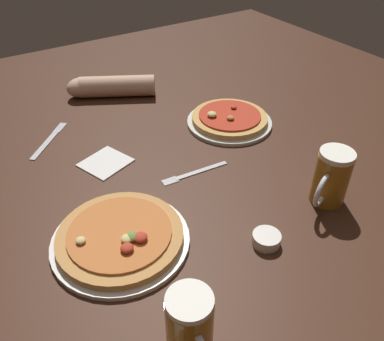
{
  "coord_description": "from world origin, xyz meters",
  "views": [
    {
      "loc": [
        -0.48,
        -0.75,
        0.69
      ],
      "look_at": [
        0.0,
        0.0,
        0.02
      ],
      "focal_mm": 37.49,
      "sensor_mm": 36.0,
      "label": 1
    }
  ],
  "objects_px": {
    "diner_arm": "(108,87)",
    "beer_mug_dark": "(191,330)",
    "pizza_plate_near": "(120,237)",
    "pizza_plate_far": "(229,119)",
    "ramekin_butter": "(266,239)",
    "fork_left": "(194,173)",
    "napkin_folded": "(106,162)",
    "beer_mug_amber": "(331,178)",
    "knife_right": "(49,140)"
  },
  "relations": [
    {
      "from": "diner_arm",
      "to": "beer_mug_dark",
      "type": "bearing_deg",
      "value": -105.65
    },
    {
      "from": "pizza_plate_near",
      "to": "pizza_plate_far",
      "type": "xyz_separation_m",
      "value": [
        0.54,
        0.3,
        -0.0
      ]
    },
    {
      "from": "ramekin_butter",
      "to": "fork_left",
      "type": "bearing_deg",
      "value": 89.48
    },
    {
      "from": "beer_mug_dark",
      "to": "ramekin_butter",
      "type": "bearing_deg",
      "value": 24.08
    },
    {
      "from": "beer_mug_dark",
      "to": "diner_arm",
      "type": "xyz_separation_m",
      "value": [
        0.29,
        1.02,
        -0.04
      ]
    },
    {
      "from": "napkin_folded",
      "to": "diner_arm",
      "type": "height_order",
      "value": "diner_arm"
    },
    {
      "from": "fork_left",
      "to": "pizza_plate_near",
      "type": "bearing_deg",
      "value": -155.59
    },
    {
      "from": "beer_mug_amber",
      "to": "ramekin_butter",
      "type": "bearing_deg",
      "value": -172.54
    },
    {
      "from": "pizza_plate_near",
      "to": "ramekin_butter",
      "type": "distance_m",
      "value": 0.34
    },
    {
      "from": "ramekin_butter",
      "to": "diner_arm",
      "type": "xyz_separation_m",
      "value": [
        -0.0,
        0.89,
        0.03
      ]
    },
    {
      "from": "pizza_plate_near",
      "to": "fork_left",
      "type": "relative_size",
      "value": 1.56
    },
    {
      "from": "beer_mug_amber",
      "to": "ramekin_butter",
      "type": "xyz_separation_m",
      "value": [
        -0.23,
        -0.03,
        -0.06
      ]
    },
    {
      "from": "beer_mug_amber",
      "to": "fork_left",
      "type": "distance_m",
      "value": 0.37
    },
    {
      "from": "pizza_plate_far",
      "to": "beer_mug_amber",
      "type": "distance_m",
      "value": 0.45
    },
    {
      "from": "napkin_folded",
      "to": "knife_right",
      "type": "xyz_separation_m",
      "value": [
        -0.1,
        0.21,
        -0.0
      ]
    },
    {
      "from": "beer_mug_dark",
      "to": "napkin_folded",
      "type": "relative_size",
      "value": 1.25
    },
    {
      "from": "napkin_folded",
      "to": "fork_left",
      "type": "distance_m",
      "value": 0.26
    },
    {
      "from": "napkin_folded",
      "to": "beer_mug_dark",
      "type": "bearing_deg",
      "value": -99.28
    },
    {
      "from": "pizza_plate_far",
      "to": "ramekin_butter",
      "type": "height_order",
      "value": "pizza_plate_far"
    },
    {
      "from": "beer_mug_dark",
      "to": "fork_left",
      "type": "xyz_separation_m",
      "value": [
        0.29,
        0.44,
        -0.07
      ]
    },
    {
      "from": "pizza_plate_far",
      "to": "fork_left",
      "type": "relative_size",
      "value": 1.39
    },
    {
      "from": "napkin_folded",
      "to": "fork_left",
      "type": "xyz_separation_m",
      "value": [
        0.19,
        -0.18,
        -0.0
      ]
    },
    {
      "from": "beer_mug_dark",
      "to": "napkin_folded",
      "type": "height_order",
      "value": "beer_mug_dark"
    },
    {
      "from": "fork_left",
      "to": "knife_right",
      "type": "xyz_separation_m",
      "value": [
        -0.29,
        0.39,
        0.0
      ]
    },
    {
      "from": "pizza_plate_near",
      "to": "beer_mug_amber",
      "type": "relative_size",
      "value": 2.13
    },
    {
      "from": "pizza_plate_near",
      "to": "ramekin_butter",
      "type": "xyz_separation_m",
      "value": [
        0.28,
        -0.18,
        -0.0
      ]
    },
    {
      "from": "fork_left",
      "to": "knife_right",
      "type": "height_order",
      "value": "same"
    },
    {
      "from": "beer_mug_dark",
      "to": "knife_right",
      "type": "height_order",
      "value": "beer_mug_dark"
    },
    {
      "from": "beer_mug_dark",
      "to": "beer_mug_amber",
      "type": "distance_m",
      "value": 0.54
    },
    {
      "from": "napkin_folded",
      "to": "ramekin_butter",
      "type": "bearing_deg",
      "value": -69.18
    },
    {
      "from": "knife_right",
      "to": "diner_arm",
      "type": "height_order",
      "value": "diner_arm"
    },
    {
      "from": "pizza_plate_far",
      "to": "diner_arm",
      "type": "relative_size",
      "value": 0.92
    },
    {
      "from": "pizza_plate_far",
      "to": "knife_right",
      "type": "distance_m",
      "value": 0.59
    },
    {
      "from": "pizza_plate_far",
      "to": "knife_right",
      "type": "xyz_separation_m",
      "value": [
        -0.54,
        0.23,
        -0.01
      ]
    },
    {
      "from": "knife_right",
      "to": "pizza_plate_near",
      "type": "bearing_deg",
      "value": -89.06
    },
    {
      "from": "ramekin_butter",
      "to": "napkin_folded",
      "type": "height_order",
      "value": "ramekin_butter"
    },
    {
      "from": "beer_mug_amber",
      "to": "napkin_folded",
      "type": "xyz_separation_m",
      "value": [
        -0.42,
        0.46,
        -0.07
      ]
    },
    {
      "from": "beer_mug_amber",
      "to": "beer_mug_dark",
      "type": "bearing_deg",
      "value": -162.92
    },
    {
      "from": "napkin_folded",
      "to": "fork_left",
      "type": "relative_size",
      "value": 0.62
    },
    {
      "from": "pizza_plate_far",
      "to": "knife_right",
      "type": "bearing_deg",
      "value": 157.33
    },
    {
      "from": "beer_mug_amber",
      "to": "napkin_folded",
      "type": "distance_m",
      "value": 0.63
    },
    {
      "from": "beer_mug_dark",
      "to": "knife_right",
      "type": "bearing_deg",
      "value": 90.02
    },
    {
      "from": "beer_mug_dark",
      "to": "diner_arm",
      "type": "distance_m",
      "value": 1.06
    },
    {
      "from": "napkin_folded",
      "to": "knife_right",
      "type": "distance_m",
      "value": 0.24
    },
    {
      "from": "ramekin_butter",
      "to": "knife_right",
      "type": "xyz_separation_m",
      "value": [
        -0.29,
        0.71,
        -0.01
      ]
    },
    {
      "from": "ramekin_butter",
      "to": "fork_left",
      "type": "xyz_separation_m",
      "value": [
        0.0,
        0.31,
        -0.01
      ]
    },
    {
      "from": "diner_arm",
      "to": "ramekin_butter",
      "type": "bearing_deg",
      "value": -89.77
    },
    {
      "from": "pizza_plate_near",
      "to": "fork_left",
      "type": "height_order",
      "value": "pizza_plate_near"
    },
    {
      "from": "beer_mug_amber",
      "to": "ramekin_butter",
      "type": "relative_size",
      "value": 2.27
    },
    {
      "from": "beer_mug_dark",
      "to": "diner_arm",
      "type": "relative_size",
      "value": 0.5
    }
  ]
}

